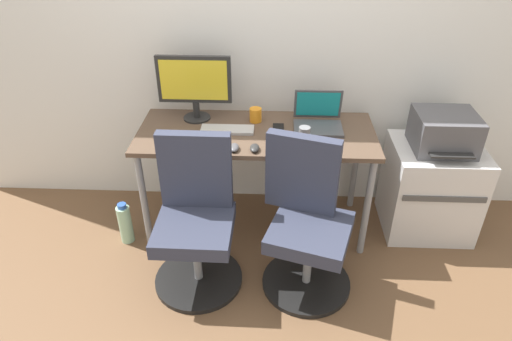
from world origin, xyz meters
TOP-DOWN VIEW (x-y plane):
  - ground_plane at (0.00, 0.00)m, footprint 5.28×5.28m
  - back_wall at (0.00, 0.39)m, footprint 4.40×0.04m
  - desk at (0.00, 0.00)m, footprint 1.52×0.62m
  - office_chair_left at (-0.33, -0.51)m, footprint 0.54×0.54m
  - office_chair_right at (0.31, -0.51)m, footprint 0.55×0.55m
  - side_cabinet at (1.20, 0.05)m, footprint 0.58×0.52m
  - printer at (1.20, 0.04)m, footprint 0.38×0.40m
  - water_bottle_on_floor at (-0.88, -0.22)m, footprint 0.09×0.09m
  - desktop_monitor at (-0.41, 0.17)m, footprint 0.48×0.18m
  - open_laptop at (0.40, 0.10)m, footprint 0.31×0.26m
  - keyboard_by_monitor at (-0.36, -0.23)m, footprint 0.34×0.12m
  - keyboard_by_laptop at (-0.19, -0.00)m, footprint 0.34×0.12m
  - mouse_by_monitor at (0.00, -0.24)m, footprint 0.06×0.10m
  - mouse_by_laptop at (-0.12, -0.24)m, footprint 0.06×0.10m
  - coffee_mug at (-0.01, 0.15)m, footprint 0.08×0.08m
  - pen_cup at (0.30, -0.13)m, footprint 0.07×0.07m
  - phone_near_monitor at (0.14, 0.03)m, footprint 0.07×0.14m

SIDE VIEW (x-z plane):
  - ground_plane at x=0.00m, z-range 0.00..0.00m
  - water_bottle_on_floor at x=-0.88m, z-range -0.01..0.30m
  - side_cabinet at x=1.20m, z-range 0.00..0.64m
  - office_chair_left at x=-0.33m, z-range -0.05..0.89m
  - office_chair_right at x=0.31m, z-range -0.05..0.89m
  - desk at x=0.00m, z-range 0.30..1.06m
  - printer at x=1.20m, z-range 0.64..0.88m
  - phone_near_monitor at x=0.14m, z-range 0.76..0.77m
  - keyboard_by_monitor at x=-0.36m, z-range 0.76..0.77m
  - keyboard_by_laptop at x=-0.19m, z-range 0.76..0.77m
  - mouse_by_monitor at x=0.00m, z-range 0.76..0.79m
  - mouse_by_laptop at x=-0.12m, z-range 0.76..0.79m
  - coffee_mug at x=-0.01m, z-range 0.76..0.85m
  - pen_cup at x=0.30m, z-range 0.76..0.86m
  - open_laptop at x=0.40m, z-range 0.70..0.92m
  - desktop_monitor at x=-0.41m, z-range 0.79..1.22m
  - back_wall at x=0.00m, z-range 0.00..2.60m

